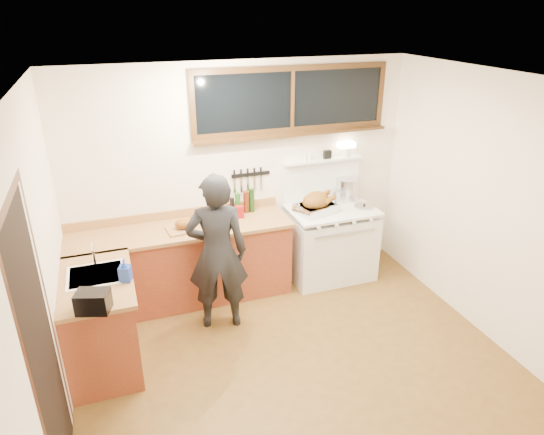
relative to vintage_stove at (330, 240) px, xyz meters
name	(u,v)px	position (x,y,z in m)	size (l,w,h in m)	color
ground_plane	(297,363)	(-1.00, -1.41, -0.48)	(4.00, 3.50, 0.02)	brown
room_shell	(301,202)	(-1.00, -1.41, 1.18)	(4.10, 3.60, 2.65)	white
counter_back	(183,264)	(-1.80, 0.04, -0.01)	(2.44, 0.64, 1.00)	maroon
counter_left	(101,322)	(-2.70, -0.79, -0.02)	(0.64, 1.09, 0.90)	maroon
sink_unit	(97,280)	(-2.68, -0.71, 0.38)	(0.50, 0.45, 0.37)	white
vintage_stove	(330,240)	(0.00, 0.00, 0.00)	(1.02, 0.74, 1.61)	white
back_window	(292,107)	(-0.40, 0.31, 1.60)	(2.32, 0.13, 0.77)	black
left_doorway	(44,352)	(-2.99, -1.96, 0.62)	(0.02, 1.04, 2.17)	black
knife_strip	(249,175)	(-0.92, 0.32, 0.84)	(0.46, 0.03, 0.28)	black
man	(217,253)	(-1.53, -0.55, 0.37)	(0.68, 0.52, 1.68)	black
soap_bottle	(125,270)	(-2.43, -0.90, 0.54)	(0.12, 0.12, 0.21)	#203EA4
toaster	(93,302)	(-2.70, -1.29, 0.52)	(0.29, 0.24, 0.17)	black
cutting_board	(184,225)	(-1.76, -0.02, 0.48)	(0.39, 0.30, 0.13)	#A0703F
roast_turkey	(316,204)	(-0.22, -0.05, 0.53)	(0.52, 0.44, 0.25)	silver
stockpot	(347,189)	(0.31, 0.20, 0.57)	(0.35, 0.35, 0.28)	silver
saucepan	(336,195)	(0.17, 0.22, 0.50)	(0.22, 0.31, 0.13)	silver
pot_lid	(364,206)	(0.38, -0.10, 0.44)	(0.27, 0.27, 0.04)	silver
coffee_tin	(240,212)	(-1.11, 0.10, 0.50)	(0.11, 0.09, 0.14)	maroon
pitcher	(216,211)	(-1.36, 0.20, 0.51)	(0.11, 0.11, 0.16)	white
bottle_cluster	(244,202)	(-1.02, 0.22, 0.56)	(0.30, 0.07, 0.28)	black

